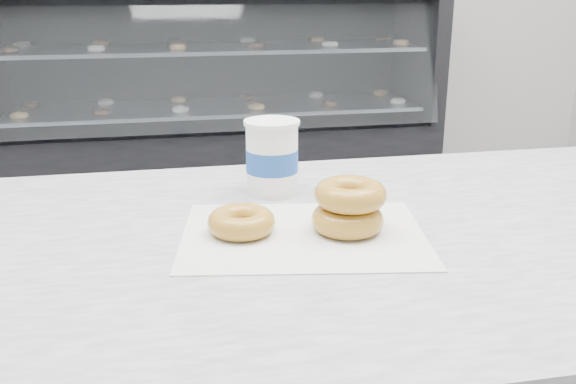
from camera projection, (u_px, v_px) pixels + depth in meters
name	position (u px, v px, depth m)	size (l,w,h in m)	color
display_case	(217.00, 122.00, 3.59)	(2.40, 0.74, 1.25)	black
wax_paper	(303.00, 234.00, 0.90)	(0.34, 0.26, 0.00)	silver
donut_single	(241.00, 222.00, 0.90)	(0.10, 0.10, 0.03)	#BB8D33
donut_stack	(349.00, 207.00, 0.90)	(0.14, 0.14, 0.07)	#BB8D33
coffee_cup	(272.00, 156.00, 1.07)	(0.11, 0.11, 0.12)	white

